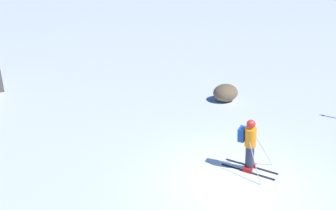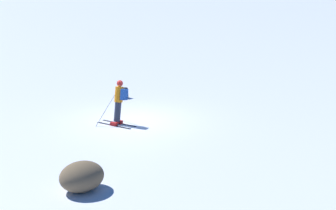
% 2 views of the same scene
% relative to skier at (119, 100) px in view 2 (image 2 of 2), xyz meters
% --- Properties ---
extents(ground_plane, '(300.00, 300.00, 0.00)m').
position_rel_skier_xyz_m(ground_plane, '(-0.65, 0.03, -1.00)').
color(ground_plane, white).
extents(skier, '(1.28, 1.74, 1.81)m').
position_rel_skier_xyz_m(skier, '(0.00, 0.00, 0.00)').
color(skier, black).
rests_on(skier, ground).
extents(spare_backpack, '(0.33, 0.26, 0.50)m').
position_rel_skier_xyz_m(spare_backpack, '(-2.51, -3.50, -0.76)').
color(spare_backpack, black).
rests_on(spare_backpack, ground).
extents(exposed_boulder_0, '(1.28, 1.09, 0.83)m').
position_rel_skier_xyz_m(exposed_boulder_0, '(4.17, 4.65, -0.59)').
color(exposed_boulder_0, brown).
rests_on(exposed_boulder_0, ground).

